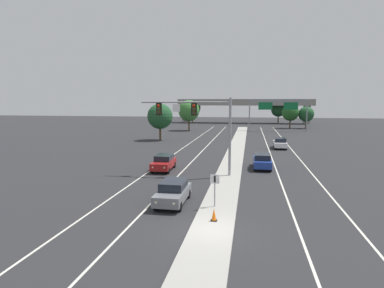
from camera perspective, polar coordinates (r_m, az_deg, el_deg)
The scene contains 21 objects.
ground_plane at distance 18.75m, azimuth 3.33°, elevation -14.77°, with size 260.00×260.00×0.00m, color #28282B.
median_island at distance 36.00m, azimuth 6.64°, elevation -3.88°, with size 2.40×110.00×0.15m, color #9E9B93.
lane_stripe_oncoming_center at distance 43.36m, azimuth 0.96°, elevation -2.01°, with size 0.14×100.00×0.01m, color silver.
lane_stripe_receding_center at distance 42.94m, azimuth 13.46°, elevation -2.31°, with size 0.14×100.00×0.01m, color silver.
edge_stripe_left at distance 43.99m, azimuth -3.29°, elevation -1.89°, with size 0.14×100.00×0.01m, color silver.
edge_stripe_right at distance 43.27m, azimuth 17.83°, elevation -2.39°, with size 0.14×100.00×0.01m, color silver.
overhead_signal_mast at distance 31.18m, azimuth 1.41°, elevation 4.28°, with size 8.56×0.44×7.20m.
median_sign_post at distance 22.04m, azimuth 3.91°, elevation -7.04°, with size 0.60×0.10×2.20m.
car_oncoming_grey at distance 23.31m, azimuth -3.25°, elevation -8.18°, with size 1.84×4.48×1.58m.
car_oncoming_red at distance 34.34m, azimuth -4.85°, elevation -3.14°, with size 1.92×4.51×1.58m.
car_receding_blue at distance 35.85m, azimuth 11.90°, elevation -2.83°, with size 1.83×4.47×1.58m.
car_receding_white at distance 51.62m, azimuth 14.80°, elevation 0.17°, with size 1.88×4.49×1.58m.
traffic_cone_median_nose at distance 19.82m, azimuth 3.77°, elevation -11.96°, with size 0.36×0.36×0.74m.
highway_sign_gantry at distance 80.34m, azimuth 14.47°, elevation 6.48°, with size 13.28×0.42×7.50m.
overpass_bridge at distance 108.64m, azimuth 8.95°, elevation 6.59°, with size 42.40×6.40×7.65m.
tree_far_right_b at distance 90.15m, azimuth 16.44°, elevation 5.16°, with size 4.32×4.32×6.25m.
tree_far_left_a at distance 60.47m, azimuth -5.48°, elevation 4.71°, with size 4.55×4.55×6.59m.
tree_far_left_b at distance 80.01m, azimuth -0.53°, elevation 5.70°, with size 5.04×5.04×7.29m.
tree_far_right_c at distance 110.57m, azimuth 14.53°, elevation 5.70°, with size 4.58×4.58×6.63m.
tree_far_right_a at distance 90.91m, azimuth 18.91°, elevation 4.84°, with size 3.92×3.92×5.67m.
tree_far_left_c at distance 108.51m, azimuth 0.10°, elevation 6.23°, with size 5.22×5.22×7.55m.
Camera 1 is at (1.95, -17.26, 7.06)m, focal length 31.26 mm.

